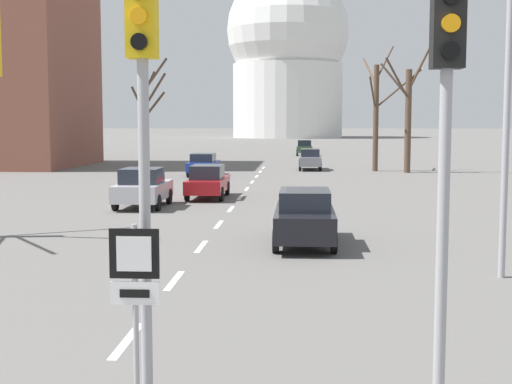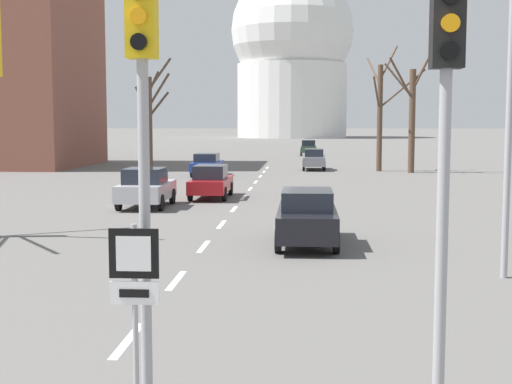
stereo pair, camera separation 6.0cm
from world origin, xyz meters
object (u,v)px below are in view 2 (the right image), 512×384
Objects in this scene: sedan_far_left at (307,217)px; sedan_distant_centre at (211,181)px; traffic_signal_centre_tall at (88,79)px; sedan_far_right at (308,148)px; sedan_near_left at (207,164)px; traffic_signal_near_right at (445,118)px; sedan_mid_centre at (314,159)px; street_lamp_right at (493,35)px; sedan_near_right at (146,187)px; route_sign_post at (135,288)px.

sedan_distant_centre is (-4.52, 12.72, -0.03)m from sedan_far_left.
traffic_signal_centre_tall is 1.39× the size of sedan_far_right.
sedan_far_right is (3.12, 68.84, -3.29)m from traffic_signal_centre_tall.
sedan_near_left is 1.01× the size of sedan_far_left.
traffic_signal_near_right reaches higher than sedan_mid_centre.
traffic_signal_near_right is 1.15× the size of sedan_near_left.
street_lamp_right reaches higher than sedan_near_right.
sedan_far_left is at bearing 96.71° from traffic_signal_near_right.
sedan_distant_centre is at bearing 94.08° from traffic_signal_centre_tall.
traffic_signal_near_right is at bearing -89.08° from sedan_far_right.
street_lamp_right reaches higher than route_sign_post.
traffic_signal_near_right reaches higher than sedan_distant_centre.
traffic_signal_near_right reaches higher than route_sign_post.
street_lamp_right is at bearing -50.07° from sedan_near_right.
sedan_far_right is at bearing 90.65° from sedan_mid_centre.
sedan_mid_centre is at bearing 85.75° from traffic_signal_centre_tall.
sedan_near_left is at bearing 101.62° from traffic_signal_near_right.
street_lamp_right is 7.55m from sedan_far_left.
sedan_far_right is at bearing 83.63° from sedan_distant_centre.
sedan_far_left is (6.60, -26.70, 0.04)m from sedan_near_left.
sedan_near_right is at bearing 111.03° from traffic_signal_near_right.
traffic_signal_near_right is 4.14m from route_sign_post.
sedan_mid_centre is (-3.50, 37.44, -4.76)m from street_lamp_right.
sedan_near_right is (-4.69, 21.54, -0.79)m from route_sign_post.
sedan_far_right reaches higher than sedan_near_left.
sedan_mid_centre is 33.28m from sedan_far_left.
sedan_distant_centre is (2.09, -13.98, 0.01)m from sedan_near_left.
traffic_signal_centre_tall is 45.78m from sedan_mid_centre.
route_sign_post reaches higher than sedan_far_right.
traffic_signal_centre_tall reaches higher than sedan_mid_centre.
sedan_far_left is (-4.14, 4.16, -4.74)m from street_lamp_right.
route_sign_post is at bearing -77.72° from sedan_near_right.
traffic_signal_centre_tall is at bearing -94.25° from sedan_mid_centre.
sedan_far_right is (-1.11, 69.23, -2.83)m from traffic_signal_near_right.
sedan_near_left is at bearing 98.49° from sedan_distant_centre.
street_lamp_right is at bearing -62.85° from sedan_distant_centre.
traffic_signal_near_right is 1.29× the size of sedan_near_right.
traffic_signal_near_right reaches higher than sedan_near_left.
sedan_near_right is 0.91× the size of sedan_mid_centre.
traffic_signal_near_right is 1.35× the size of sedan_far_right.
sedan_near_left is 14.13m from sedan_distant_centre.
traffic_signal_centre_tall is 10.72m from street_lamp_right.
route_sign_post is at bearing -84.59° from sedan_distant_centre.
street_lamp_right reaches higher than sedan_distant_centre.
sedan_near_left is 1.12× the size of sedan_near_right.
sedan_far_left reaches higher than sedan_mid_centre.
sedan_far_left reaches higher than sedan_distant_centre.
sedan_far_left reaches higher than sedan_near_left.
sedan_near_left is (-3.87, 38.96, -3.34)m from traffic_signal_centre_tall.
sedan_near_left is at bearing 95.67° from traffic_signal_centre_tall.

